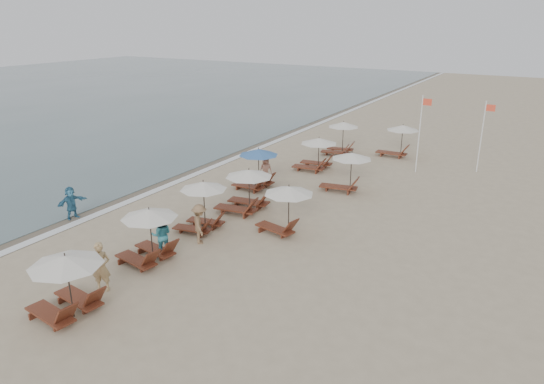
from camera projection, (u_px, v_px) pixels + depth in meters
The scene contains 20 objects.
ground at pixel (250, 311), 16.54m from camera, with size 160.00×160.00×0.00m, color tan.
wet_sand_band at pixel (168, 176), 30.63m from camera, with size 3.20×140.00×0.01m, color #6B5E4C.
foam_line at pixel (184, 179), 30.01m from camera, with size 0.50×140.00×0.02m, color white.
lounger_station_0 at pixel (65, 284), 16.00m from camera, with size 2.67×2.35×2.21m.
lounger_station_1 at pixel (147, 236), 19.56m from camera, with size 2.58×2.21×2.29m.
lounger_station_2 at pixel (201, 206), 22.39m from camera, with size 2.40×2.11×2.38m.
lounger_station_3 at pixel (245, 191), 24.74m from camera, with size 2.79×2.34×2.21m.
lounger_station_4 at pixel (255, 169), 28.02m from camera, with size 2.51×2.22×2.34m.
lounger_station_5 at pixel (315, 154), 31.56m from camera, with size 2.71×2.33×2.09m.
lounger_station_6 at pixel (340, 138), 35.10m from camera, with size 2.51×2.15×2.34m.
inland_station_0 at pixel (283, 204), 22.06m from camera, with size 2.69×2.24×2.22m.
inland_station_1 at pixel (345, 169), 27.48m from camera, with size 2.82×2.24×2.22m.
inland_station_2 at pixel (397, 138), 34.40m from camera, with size 2.80×2.24×2.22m.
beachgoer_near at pixel (101, 267), 17.53m from camera, with size 0.67×0.44×1.85m, color tan.
beachgoer_mid_a at pixel (162, 235), 20.22m from camera, with size 0.85×0.66×1.74m, color teal.
beachgoer_mid_b at pixel (200, 224), 21.26m from camera, with size 1.14×0.66×1.76m, color olive.
beachgoer_far_b at pixel (266, 170), 29.20m from camera, with size 0.76×0.50×1.56m, color #A66F5A.
waterline_walker at pixel (71, 203), 23.91m from camera, with size 1.50×0.48×1.61m, color teal.
flag_pole_near at pixel (420, 131), 30.48m from camera, with size 0.59×0.08×4.83m.
flag_pole_far at pixel (482, 133), 30.54m from camera, with size 0.60×0.08×4.48m.
Camera 1 is at (7.83, -11.94, 9.26)m, focal length 32.81 mm.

